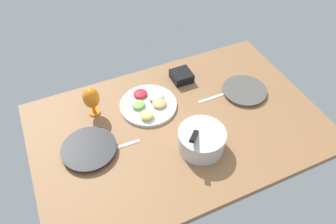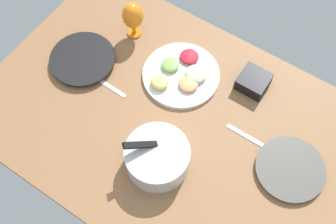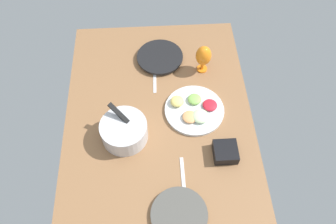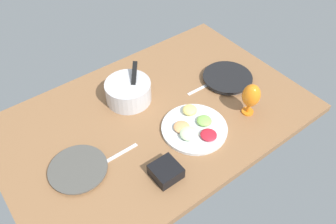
# 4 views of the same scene
# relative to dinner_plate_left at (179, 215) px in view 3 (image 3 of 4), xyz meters

# --- Properties ---
(ground_plane) EXTENTS (1.60, 1.04, 0.04)m
(ground_plane) POSITION_rel_dinner_plate_left_xyz_m (0.48, 0.07, -0.03)
(ground_plane) COLOR #8C603D
(dinner_plate_left) EXTENTS (0.27, 0.27, 0.02)m
(dinner_plate_left) POSITION_rel_dinner_plate_left_xyz_m (0.00, 0.00, 0.00)
(dinner_plate_left) COLOR silver
(dinner_plate_left) RESTS_ON ground_plane
(dinner_plate_right) EXTENTS (0.29, 0.29, 0.03)m
(dinner_plate_right) POSITION_rel_dinner_plate_left_xyz_m (0.98, 0.05, 0.00)
(dinner_plate_right) COLOR #4C4C51
(dinner_plate_right) RESTS_ON ground_plane
(mixing_bowl) EXTENTS (0.25, 0.25, 0.18)m
(mixing_bowl) POSITION_rel_dinner_plate_left_xyz_m (0.44, 0.26, 0.05)
(mixing_bowl) COLOR silver
(mixing_bowl) RESTS_ON ground_plane
(fruit_platter) EXTENTS (0.33, 0.33, 0.05)m
(fruit_platter) POSITION_rel_dinner_plate_left_xyz_m (0.58, -0.13, 0.01)
(fruit_platter) COLOR silver
(fruit_platter) RESTS_ON ground_plane
(hurricane_glass_orange) EXTENTS (0.09, 0.09, 0.19)m
(hurricane_glass_orange) POSITION_rel_dinner_plate_left_xyz_m (0.88, -0.21, 0.11)
(hurricane_glass_orange) COLOR orange
(hurricane_glass_orange) RESTS_ON ground_plane
(square_bowl_black) EXTENTS (0.12, 0.12, 0.06)m
(square_bowl_black) POSITION_rel_dinner_plate_left_xyz_m (0.30, -0.26, 0.02)
(square_bowl_black) COLOR black
(square_bowl_black) RESTS_ON ground_plane
(fork_by_left_plate) EXTENTS (0.18, 0.02, 0.01)m
(fork_by_left_plate) POSITION_rel_dinner_plate_left_xyz_m (0.21, -0.03, -0.01)
(fork_by_left_plate) COLOR silver
(fork_by_left_plate) RESTS_ON ground_plane
(fork_by_right_plate) EXTENTS (0.18, 0.02, 0.01)m
(fork_by_right_plate) POSITION_rel_dinner_plate_left_xyz_m (0.81, 0.08, -0.01)
(fork_by_right_plate) COLOR silver
(fork_by_right_plate) RESTS_ON ground_plane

